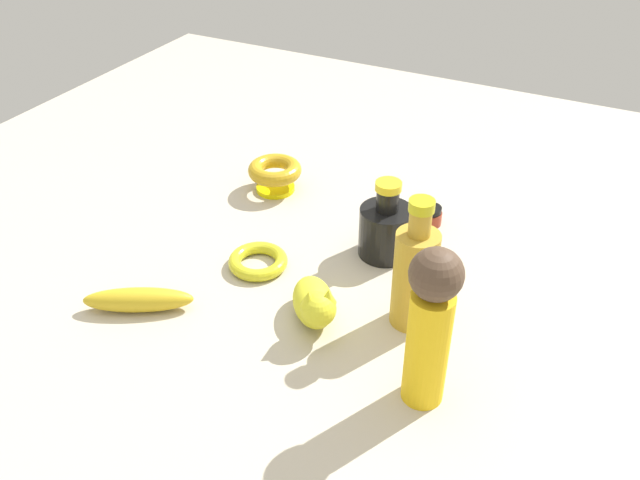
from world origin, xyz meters
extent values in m
plane|color=#BCB29E|center=(0.00, 0.00, 0.00)|extent=(2.00, 2.00, 0.00)
torus|color=gold|center=(-0.12, -0.01, 0.01)|extent=(0.11, 0.11, 0.02)
cylinder|color=black|center=(0.07, 0.13, 0.05)|extent=(0.10, 0.10, 0.09)
cylinder|color=black|center=(0.07, 0.13, 0.11)|extent=(0.04, 0.04, 0.04)
cylinder|color=yellow|center=(0.07, 0.13, 0.14)|extent=(0.05, 0.05, 0.01)
cylinder|color=#B8902B|center=(0.17, -0.02, 0.08)|extent=(0.07, 0.07, 0.17)
cylinder|color=#B8902B|center=(0.17, -0.02, 0.19)|extent=(0.03, 0.03, 0.04)
cylinder|color=gold|center=(0.17, -0.02, 0.22)|extent=(0.04, 0.04, 0.02)
cylinder|color=#98321E|center=(0.11, 0.26, 0.01)|extent=(0.05, 0.05, 0.03)
cylinder|color=gold|center=(0.11, 0.26, 0.02)|extent=(0.04, 0.04, 0.00)
cylinder|color=black|center=(0.11, 0.26, 0.03)|extent=(0.04, 0.04, 0.01)
cylinder|color=yellow|center=(0.24, -0.16, 0.09)|extent=(0.07, 0.07, 0.18)
sphere|color=#4F3A2A|center=(0.24, -0.16, 0.22)|extent=(0.07, 0.07, 0.07)
ellipsoid|color=gold|center=(-0.23, -0.20, 0.02)|extent=(0.18, 0.12, 0.04)
cylinder|color=yellow|center=(-0.22, 0.24, 0.01)|extent=(0.08, 0.08, 0.01)
torus|color=#BC911A|center=(-0.22, 0.24, 0.05)|extent=(0.11, 0.11, 0.03)
ellipsoid|color=yellow|center=(0.03, -0.08, 0.03)|extent=(0.12, 0.13, 0.06)
sphere|color=yellow|center=(0.06, -0.12, 0.06)|extent=(0.06, 0.06, 0.06)
cone|color=yellow|center=(0.07, -0.11, 0.08)|extent=(0.02, 0.02, 0.02)
cone|color=yellow|center=(0.05, -0.13, 0.08)|extent=(0.02, 0.02, 0.02)
ellipsoid|color=yellow|center=(0.00, -0.04, 0.02)|extent=(0.05, 0.05, 0.02)
camera|label=1|loc=(0.41, -0.81, 0.72)|focal=37.82mm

